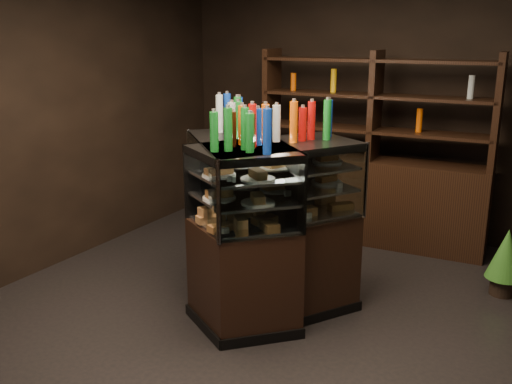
% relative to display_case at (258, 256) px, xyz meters
% --- Properties ---
extents(ground, '(5.00, 5.00, 0.00)m').
position_rel_display_case_xyz_m(ground, '(0.33, -0.08, -0.47)').
color(ground, black).
rests_on(ground, ground).
extents(room_shell, '(5.02, 5.02, 3.01)m').
position_rel_display_case_xyz_m(room_shell, '(0.33, -0.08, 1.48)').
color(room_shell, black).
rests_on(room_shell, ground).
extents(display_case, '(1.56, 1.41, 1.38)m').
position_rel_display_case_xyz_m(display_case, '(0.00, 0.00, 0.00)').
color(display_case, black).
rests_on(display_case, ground).
extents(food_display, '(1.15, 1.08, 0.43)m').
position_rel_display_case_xyz_m(food_display, '(0.00, -0.00, 0.59)').
color(food_display, '#B27140').
rests_on(food_display, display_case).
extents(bottles_top, '(0.98, 0.94, 0.30)m').
position_rel_display_case_xyz_m(bottles_top, '(-0.00, 0.00, 1.05)').
color(bottles_top, black).
rests_on(bottles_top, display_case).
extents(potted_conifer, '(0.31, 0.31, 0.67)m').
position_rel_display_case_xyz_m(potted_conifer, '(1.69, 1.27, -0.08)').
color(potted_conifer, black).
rests_on(potted_conifer, ground).
extents(back_shelving, '(2.39, 0.55, 2.00)m').
position_rel_display_case_xyz_m(back_shelving, '(0.25, 1.97, 0.14)').
color(back_shelving, black).
rests_on(back_shelving, ground).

